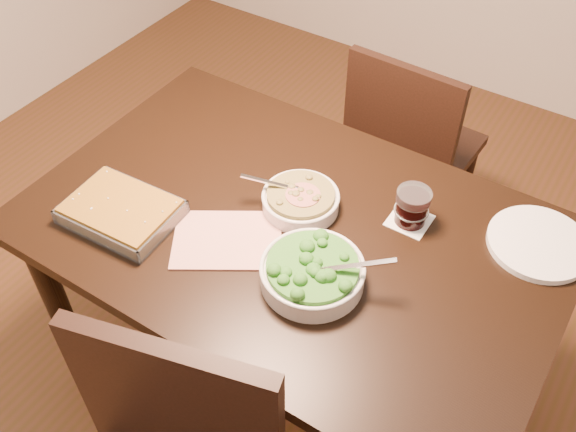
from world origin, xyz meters
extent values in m
plane|color=#4A2F15|center=(0.00, 0.00, 0.00)|extent=(4.00, 4.00, 0.00)
cube|color=black|center=(0.00, 0.00, 0.73)|extent=(1.40, 0.90, 0.04)
cube|color=black|center=(0.00, 0.00, 0.66)|extent=(1.26, 0.76, 0.08)
cylinder|color=black|center=(-0.62, -0.37, 0.35)|extent=(0.07, 0.07, 0.71)
cylinder|color=black|center=(-0.62, 0.37, 0.35)|extent=(0.07, 0.07, 0.71)
cylinder|color=black|center=(0.62, 0.37, 0.35)|extent=(0.07, 0.07, 0.71)
cube|color=#B53933|center=(-0.11, -0.14, 0.75)|extent=(0.34, 0.32, 0.01)
cube|color=white|center=(0.25, 0.18, 0.75)|extent=(0.11, 0.11, 0.00)
cylinder|color=silver|center=(-0.02, 0.07, 0.77)|extent=(0.21, 0.21, 0.04)
torus|color=silver|center=(-0.02, 0.07, 0.79)|extent=(0.21, 0.21, 0.01)
cylinder|color=#362E0E|center=(-0.02, 0.07, 0.80)|extent=(0.18, 0.18, 0.02)
cube|color=silver|center=(-0.07, 0.04, 0.81)|extent=(0.12, 0.07, 0.04)
cylinder|color=maroon|center=(-0.01, 0.06, 0.81)|extent=(0.09, 0.09, 0.00)
cylinder|color=silver|center=(0.14, -0.13, 0.77)|extent=(0.25, 0.25, 0.05)
torus|color=silver|center=(0.14, -0.13, 0.80)|extent=(0.25, 0.25, 0.01)
cylinder|color=#1E5012|center=(0.14, -0.13, 0.81)|extent=(0.22, 0.22, 0.02)
cube|color=silver|center=(0.21, -0.09, 0.82)|extent=(0.15, 0.09, 0.05)
cube|color=silver|center=(-0.39, -0.22, 0.75)|extent=(0.30, 0.23, 0.01)
cube|color=#54320C|center=(-0.39, -0.22, 0.78)|extent=(0.28, 0.21, 0.05)
cube|color=silver|center=(-0.40, -0.12, 0.78)|extent=(0.29, 0.02, 0.04)
cube|color=silver|center=(-0.39, -0.32, 0.78)|extent=(0.29, 0.02, 0.04)
cube|color=silver|center=(-0.25, -0.21, 0.78)|extent=(0.02, 0.21, 0.04)
cube|color=silver|center=(-0.53, -0.23, 0.78)|extent=(0.02, 0.21, 0.04)
cylinder|color=black|center=(0.25, 0.18, 0.79)|extent=(0.08, 0.08, 0.07)
cylinder|color=silver|center=(0.25, 0.18, 0.84)|extent=(0.09, 0.09, 0.03)
cylinder|color=white|center=(0.57, 0.28, 0.76)|extent=(0.26, 0.26, 0.02)
cube|color=black|center=(0.08, -0.57, 0.73)|extent=(0.45, 0.15, 0.49)
cube|color=black|center=(0.01, 0.85, 0.42)|extent=(0.43, 0.43, 0.04)
cylinder|color=black|center=(0.19, 1.02, 0.20)|extent=(0.04, 0.04, 0.40)
cylinder|color=black|center=(0.18, 0.67, 0.20)|extent=(0.04, 0.04, 0.40)
cylinder|color=black|center=(-0.16, 1.04, 0.20)|extent=(0.04, 0.04, 0.40)
cylinder|color=black|center=(-0.17, 0.69, 0.20)|extent=(0.04, 0.04, 0.40)
cube|color=black|center=(0.00, 0.67, 0.65)|extent=(0.41, 0.05, 0.44)
camera|label=1|loc=(0.62, -0.98, 1.97)|focal=40.00mm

